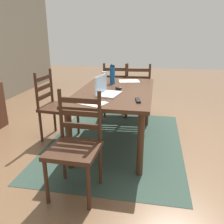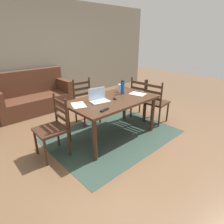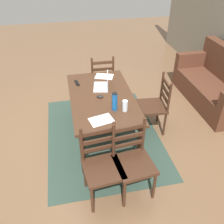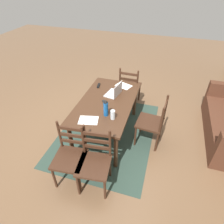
{
  "view_description": "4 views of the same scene",
  "coord_description": "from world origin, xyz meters",
  "views": [
    {
      "loc": [
        -2.92,
        -0.5,
        1.46
      ],
      "look_at": [
        -0.05,
        0.04,
        0.45
      ],
      "focal_mm": 38.14,
      "sensor_mm": 36.0,
      "label": 1
    },
    {
      "loc": [
        -2.18,
        -2.32,
        1.8
      ],
      "look_at": [
        -0.14,
        -0.14,
        0.57
      ],
      "focal_mm": 30.05,
      "sensor_mm": 36.0,
      "label": 2
    },
    {
      "loc": [
        3.02,
        -0.48,
        2.61
      ],
      "look_at": [
        0.08,
        0.14,
        0.49
      ],
      "focal_mm": 39.06,
      "sensor_mm": 36.0,
      "label": 3
    },
    {
      "loc": [
        2.63,
        0.9,
        2.63
      ],
      "look_at": [
        -0.11,
        0.07,
        0.44
      ],
      "focal_mm": 30.76,
      "sensor_mm": 36.0,
      "label": 4
    }
  ],
  "objects": [
    {
      "name": "paper_stack_left",
      "position": [
        -0.62,
        0.15,
        0.74
      ],
      "size": [
        0.3,
        0.35,
        0.0
      ],
      "primitive_type": "cube",
      "rotation": [
        0.0,
        0.0,
        -0.37
      ],
      "color": "white",
      "rests_on": "dining_table"
    },
    {
      "name": "dining_table",
      "position": [
        0.0,
        0.0,
        0.65
      ],
      "size": [
        1.6,
        0.92,
        0.74
      ],
      "color": "#422819",
      "rests_on": "ground"
    },
    {
      "name": "ground_plane",
      "position": [
        0.0,
        0.0,
        0.0
      ],
      "size": [
        14.0,
        14.0,
        0.0
      ],
      "primitive_type": "plane",
      "color": "brown"
    },
    {
      "name": "tv_remote",
      "position": [
        -0.47,
        -0.32,
        0.75
      ],
      "size": [
        0.18,
        0.08,
        0.02
      ],
      "primitive_type": "cube",
      "rotation": [
        0.0,
        0.0,
        1.76
      ],
      "color": "black",
      "rests_on": "dining_table"
    },
    {
      "name": "paper_stack_right",
      "position": [
        0.57,
        -0.11,
        0.74
      ],
      "size": [
        0.27,
        0.34,
        0.0
      ],
      "primitive_type": "cube",
      "rotation": [
        0.0,
        0.0,
        0.23
      ],
      "color": "white",
      "rests_on": "dining_table"
    },
    {
      "name": "chair_far_head",
      "position": [
        0.0,
        0.83,
        0.46
      ],
      "size": [
        0.48,
        0.48,
        0.95
      ],
      "color": "#3D2316",
      "rests_on": "ground"
    },
    {
      "name": "couch",
      "position": [
        -0.57,
        2.31,
        0.36
      ],
      "size": [
        1.8,
        0.8,
        1.0
      ],
      "color": "#512D1E",
      "rests_on": "ground"
    },
    {
      "name": "chair_right_far",
      "position": [
        1.09,
        0.18,
        0.46
      ],
      "size": [
        0.49,
        0.49,
        0.95
      ],
      "color": "#3D2316",
      "rests_on": "ground"
    },
    {
      "name": "chair_right_near",
      "position": [
        1.09,
        -0.19,
        0.46
      ],
      "size": [
        0.48,
        0.48,
        0.95
      ],
      "color": "#3D2316",
      "rests_on": "ground"
    },
    {
      "name": "drinking_glass",
      "position": [
        0.42,
        0.24,
        0.81
      ],
      "size": [
        0.07,
        0.07,
        0.15
      ],
      "primitive_type": "cylinder",
      "color": "silver",
      "rests_on": "dining_table"
    },
    {
      "name": "water_bottle",
      "position": [
        0.37,
        0.11,
        0.88
      ],
      "size": [
        0.07,
        0.07,
        0.27
      ],
      "color": "#145199",
      "rests_on": "dining_table"
    },
    {
      "name": "chair_left_far",
      "position": [
        -1.09,
        0.18,
        0.46
      ],
      "size": [
        0.45,
        0.45,
        0.95
      ],
      "color": "#3D2316",
      "rests_on": "ground"
    },
    {
      "name": "computer_mouse",
      "position": [
        0.03,
        -0.03,
        0.75
      ],
      "size": [
        0.09,
        0.12,
        0.03
      ],
      "primitive_type": "ellipsoid",
      "rotation": [
        0.0,
        0.0,
        -0.39
      ],
      "color": "black",
      "rests_on": "dining_table"
    },
    {
      "name": "laptop",
      "position": [
        -0.26,
        0.08,
        0.8
      ],
      "size": [
        0.36,
        0.28,
        0.23
      ],
      "color": "silver",
      "rests_on": "dining_table"
    },
    {
      "name": "area_rug",
      "position": [
        0.0,
        0.0,
        0.0
      ],
      "size": [
        2.34,
        1.76,
        0.01
      ],
      "primitive_type": "cube",
      "color": "#2D4238",
      "rests_on": "ground"
    }
  ]
}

